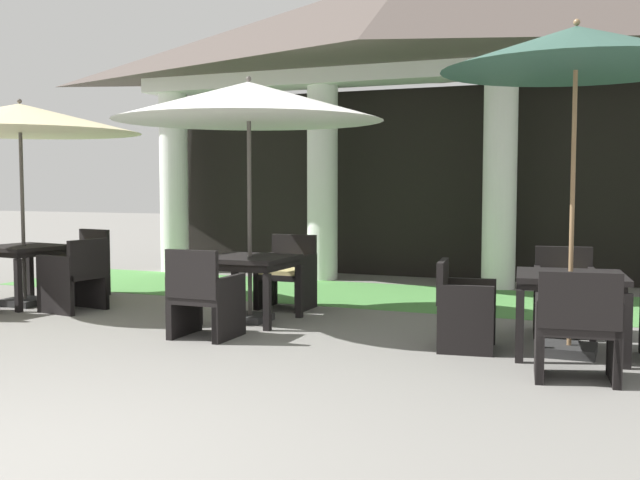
{
  "coord_description": "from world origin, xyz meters",
  "views": [
    {
      "loc": [
        3.28,
        -2.83,
        1.53
      ],
      "look_at": [
        0.09,
        4.79,
        0.92
      ],
      "focal_mm": 42.75,
      "sensor_mm": 36.0,
      "label": 1
    }
  ],
  "objects_px": {
    "patio_chair_near_foreground_south": "(577,329)",
    "patio_chair_mid_right_east": "(75,276)",
    "patio_chair_near_foreground_west": "(464,307)",
    "patio_chair_near_foreground_north": "(564,294)",
    "patio_table_near_foreground": "(570,284)",
    "patio_umbrella_mid_left": "(249,102)",
    "patio_table_mid_right": "(24,254)",
    "patio_umbrella_near_foreground": "(576,51)",
    "patio_umbrella_mid_right": "(20,119)",
    "patio_chair_mid_left_north": "(287,275)",
    "patio_chair_mid_left_south": "(204,298)",
    "patio_table_mid_left": "(250,265)",
    "patio_chair_mid_right_north": "(82,266)"
  },
  "relations": [
    {
      "from": "patio_chair_near_foreground_north",
      "to": "patio_umbrella_mid_left",
      "type": "distance_m",
      "value": 3.9
    },
    {
      "from": "patio_umbrella_mid_right",
      "to": "patio_chair_mid_right_east",
      "type": "relative_size",
      "value": 3.38
    },
    {
      "from": "patio_table_near_foreground",
      "to": "patio_chair_near_foreground_north",
      "type": "relative_size",
      "value": 1.19
    },
    {
      "from": "patio_umbrella_near_foreground",
      "to": "patio_chair_mid_right_north",
      "type": "bearing_deg",
      "value": 169.42
    },
    {
      "from": "patio_table_near_foreground",
      "to": "patio_umbrella_mid_left",
      "type": "height_order",
      "value": "patio_umbrella_mid_left"
    },
    {
      "from": "patio_umbrella_near_foreground",
      "to": "patio_chair_near_foreground_west",
      "type": "xyz_separation_m",
      "value": [
        -0.93,
        -0.13,
        -2.29
      ]
    },
    {
      "from": "patio_chair_mid_right_north",
      "to": "patio_chair_mid_right_east",
      "type": "distance_m",
      "value": 1.32
    },
    {
      "from": "patio_umbrella_mid_left",
      "to": "patio_chair_mid_right_east",
      "type": "height_order",
      "value": "patio_umbrella_mid_left"
    },
    {
      "from": "patio_chair_near_foreground_south",
      "to": "patio_chair_near_foreground_west",
      "type": "xyz_separation_m",
      "value": [
        -1.06,
        0.8,
        -0.02
      ]
    },
    {
      "from": "patio_chair_mid_left_south",
      "to": "patio_chair_near_foreground_north",
      "type": "bearing_deg",
      "value": 24.75
    },
    {
      "from": "patio_umbrella_mid_right",
      "to": "patio_table_near_foreground",
      "type": "bearing_deg",
      "value": -2.47
    },
    {
      "from": "patio_umbrella_mid_right",
      "to": "patio_umbrella_mid_left",
      "type": "bearing_deg",
      "value": 1.45
    },
    {
      "from": "patio_table_near_foreground",
      "to": "patio_chair_near_foreground_west",
      "type": "bearing_deg",
      "value": -172.05
    },
    {
      "from": "patio_umbrella_near_foreground",
      "to": "patio_table_mid_left",
      "type": "distance_m",
      "value": 4.01
    },
    {
      "from": "patio_umbrella_near_foreground",
      "to": "patio_chair_mid_left_north",
      "type": "height_order",
      "value": "patio_umbrella_near_foreground"
    },
    {
      "from": "patio_table_mid_right",
      "to": "patio_umbrella_near_foreground",
      "type": "bearing_deg",
      "value": -2.47
    },
    {
      "from": "patio_chair_mid_left_south",
      "to": "patio_chair_mid_right_north",
      "type": "distance_m",
      "value": 3.56
    },
    {
      "from": "patio_chair_mid_right_north",
      "to": "patio_chair_mid_right_east",
      "type": "xyz_separation_m",
      "value": [
        0.79,
        -1.06,
        0.02
      ]
    },
    {
      "from": "patio_chair_near_foreground_south",
      "to": "patio_chair_mid_right_east",
      "type": "height_order",
      "value": "patio_chair_mid_right_east"
    },
    {
      "from": "patio_umbrella_mid_left",
      "to": "patio_table_mid_right",
      "type": "xyz_separation_m",
      "value": [
        -3.18,
        -0.08,
        -1.77
      ]
    },
    {
      "from": "patio_umbrella_mid_left",
      "to": "patio_chair_mid_left_north",
      "type": "height_order",
      "value": "patio_umbrella_mid_left"
    },
    {
      "from": "patio_chair_near_foreground_south",
      "to": "patio_table_mid_left",
      "type": "relative_size",
      "value": 0.96
    },
    {
      "from": "patio_umbrella_mid_right",
      "to": "patio_chair_near_foreground_south",
      "type": "bearing_deg",
      "value": -10.26
    },
    {
      "from": "patio_chair_mid_right_north",
      "to": "patio_chair_near_foreground_south",
      "type": "bearing_deg",
      "value": 170.27
    },
    {
      "from": "patio_umbrella_mid_right",
      "to": "patio_chair_mid_left_north",
      "type": "bearing_deg",
      "value": 18.61
    },
    {
      "from": "patio_table_mid_left",
      "to": "patio_chair_near_foreground_north",
      "type": "bearing_deg",
      "value": 9.74
    },
    {
      "from": "patio_chair_mid_left_south",
      "to": "patio_chair_mid_right_east",
      "type": "height_order",
      "value": "patio_chair_mid_left_south"
    },
    {
      "from": "patio_chair_near_foreground_north",
      "to": "patio_table_mid_right",
      "type": "xyz_separation_m",
      "value": [
        -6.47,
        -0.65,
        0.23
      ]
    },
    {
      "from": "patio_chair_near_foreground_south",
      "to": "patio_umbrella_mid_right",
      "type": "relative_size",
      "value": 0.3
    },
    {
      "from": "patio_chair_near_foreground_west",
      "to": "patio_table_mid_right",
      "type": "xyz_separation_m",
      "value": [
        -5.67,
        0.41,
        0.25
      ]
    },
    {
      "from": "patio_chair_mid_left_south",
      "to": "patio_table_mid_right",
      "type": "xyz_separation_m",
      "value": [
        -3.19,
        0.91,
        0.25
      ]
    },
    {
      "from": "patio_chair_near_foreground_north",
      "to": "patio_chair_near_foreground_south",
      "type": "bearing_deg",
      "value": 90.0
    },
    {
      "from": "patio_table_mid_left",
      "to": "patio_umbrella_mid_left",
      "type": "bearing_deg",
      "value": 90.0
    },
    {
      "from": "patio_table_near_foreground",
      "to": "patio_chair_mid_right_east",
      "type": "distance_m",
      "value": 5.69
    },
    {
      "from": "patio_table_near_foreground",
      "to": "patio_umbrella_mid_right",
      "type": "bearing_deg",
      "value": 177.53
    },
    {
      "from": "patio_table_mid_left",
      "to": "patio_chair_mid_right_north",
      "type": "relative_size",
      "value": 1.01
    },
    {
      "from": "patio_chair_near_foreground_west",
      "to": "patio_table_mid_right",
      "type": "bearing_deg",
      "value": -102.13
    },
    {
      "from": "patio_umbrella_near_foreground",
      "to": "patio_chair_mid_right_north",
      "type": "distance_m",
      "value": 6.96
    },
    {
      "from": "patio_chair_near_foreground_north",
      "to": "patio_chair_mid_right_north",
      "type": "bearing_deg",
      "value": -10.45
    },
    {
      "from": "patio_table_mid_left",
      "to": "patio_chair_mid_right_east",
      "type": "xyz_separation_m",
      "value": [
        -2.26,
        -0.21,
        -0.2
      ]
    },
    {
      "from": "patio_chair_mid_left_south",
      "to": "patio_umbrella_mid_right",
      "type": "bearing_deg",
      "value": 163.55
    },
    {
      "from": "patio_table_mid_left",
      "to": "patio_umbrella_mid_left",
      "type": "xyz_separation_m",
      "value": [
        0.0,
        0.0,
        1.79
      ]
    },
    {
      "from": "patio_chair_mid_left_north",
      "to": "patio_chair_mid_left_south",
      "type": "distance_m",
      "value": 1.97
    },
    {
      "from": "patio_chair_near_foreground_north",
      "to": "patio_umbrella_mid_left",
      "type": "xyz_separation_m",
      "value": [
        -3.29,
        -0.57,
        2.0
      ]
    },
    {
      "from": "patio_chair_mid_left_north",
      "to": "patio_table_mid_left",
      "type": "bearing_deg",
      "value": 90.0
    },
    {
      "from": "patio_umbrella_mid_left",
      "to": "patio_table_mid_right",
      "type": "relative_size",
      "value": 3.03
    },
    {
      "from": "patio_umbrella_mid_left",
      "to": "patio_chair_mid_left_north",
      "type": "relative_size",
      "value": 3.3
    },
    {
      "from": "patio_chair_near_foreground_south",
      "to": "patio_chair_near_foreground_west",
      "type": "height_order",
      "value": "patio_chair_near_foreground_south"
    },
    {
      "from": "patio_table_mid_right",
      "to": "patio_umbrella_mid_left",
      "type": "bearing_deg",
      "value": 1.45
    },
    {
      "from": "patio_table_near_foreground",
      "to": "patio_chair_near_foreground_west",
      "type": "distance_m",
      "value": 0.97
    }
  ]
}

